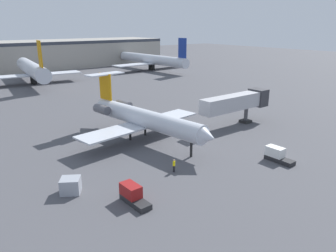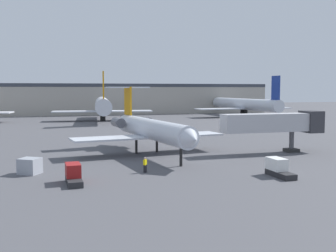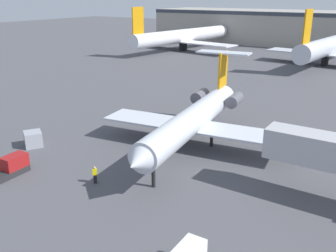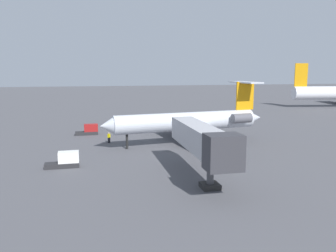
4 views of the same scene
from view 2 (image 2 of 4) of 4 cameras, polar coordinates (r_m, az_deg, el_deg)
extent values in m
cube|color=#4C4C51|center=(52.70, 0.10, -4.97)|extent=(400.00, 400.00, 0.10)
cylinder|color=silver|center=(57.23, -2.29, -0.46)|extent=(5.93, 23.08, 2.85)
cone|color=silver|center=(46.13, 3.35, -1.83)|extent=(2.98, 2.55, 2.70)
cone|color=silver|center=(68.81, -6.10, 0.46)|extent=(2.75, 2.90, 2.42)
cube|color=silver|center=(60.67, 2.58, -1.21)|extent=(10.67, 5.74, 0.24)
cube|color=silver|center=(56.40, -8.28, -1.74)|extent=(10.67, 5.74, 0.24)
cylinder|color=#595960|center=(65.88, -3.14, 0.63)|extent=(1.92, 3.37, 1.50)
cylinder|color=#595960|center=(64.37, -7.00, 0.49)|extent=(1.92, 3.37, 1.50)
cube|color=orange|center=(66.80, -5.63, 3.52)|extent=(0.67, 3.20, 4.59)
cube|color=silver|center=(66.77, -5.65, 5.40)|extent=(7.06, 3.30, 0.20)
cylinder|color=black|center=(48.97, 1.83, -4.39)|extent=(0.36, 0.36, 2.19)
cylinder|color=black|center=(59.96, -1.57, -2.63)|extent=(0.36, 0.36, 2.19)
cylinder|color=black|center=(58.82, -4.45, -2.79)|extent=(0.36, 0.36, 2.19)
cube|color=#ADADB2|center=(60.52, 14.08, 0.46)|extent=(14.63, 2.64, 2.60)
cube|color=#333338|center=(64.29, 19.40, 0.59)|extent=(2.41, 3.21, 3.20)
cylinder|color=#4C4C51|center=(62.73, 16.90, -2.07)|extent=(0.70, 0.70, 3.12)
cube|color=#262626|center=(62.91, 16.87, -3.26)|extent=(1.80, 1.80, 0.50)
cube|color=black|center=(45.55, -3.23, -5.98)|extent=(0.40, 0.40, 0.85)
cube|color=yellow|center=(45.41, -3.23, -5.09)|extent=(0.47, 0.47, 0.60)
sphere|color=tan|center=(45.34, -3.24, -4.56)|extent=(0.24, 0.24, 0.24)
cube|color=#262628|center=(41.04, -13.03, -7.53)|extent=(1.54, 4.05, 0.60)
cube|color=maroon|center=(41.63, -13.16, -6.02)|extent=(1.48, 2.45, 1.30)
cube|color=#262628|center=(44.80, 15.48, -6.52)|extent=(1.49, 4.03, 0.60)
cube|color=white|center=(45.28, 14.95, -5.16)|extent=(1.45, 2.43, 1.30)
cube|color=#999EA8|center=(47.14, -18.78, -5.33)|extent=(2.76, 2.70, 1.73)
cube|color=#9E998E|center=(157.35, -10.92, 3.77)|extent=(134.53, 24.98, 11.22)
cube|color=#333842|center=(145.08, -10.50, 5.64)|extent=(134.53, 0.60, 1.20)
cylinder|color=silver|center=(120.42, -9.14, 2.90)|extent=(7.97, 34.40, 4.35)
cube|color=orange|center=(105.27, -9.04, 5.67)|extent=(0.73, 4.01, 7.00)
cube|color=silver|center=(120.50, -9.13, 2.05)|extent=(29.14, 9.03, 0.30)
cube|color=black|center=(120.60, -9.12, 1.30)|extent=(1.20, 2.80, 2.40)
cylinder|color=silver|center=(138.68, 10.59, 3.04)|extent=(5.92, 40.29, 3.73)
cube|color=navy|center=(123.26, 14.84, 5.19)|extent=(0.52, 4.01, 7.00)
cube|color=silver|center=(138.74, 10.58, 2.43)|extent=(34.00, 7.84, 0.30)
cube|color=black|center=(138.82, 10.57, 1.78)|extent=(1.20, 2.80, 2.40)
camera|label=1|loc=(21.47, -60.58, 25.90)|focal=34.67mm
camera|label=3|loc=(39.58, 41.69, 14.64)|focal=40.10mm
camera|label=4|loc=(77.29, 42.13, 5.61)|focal=37.49mm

